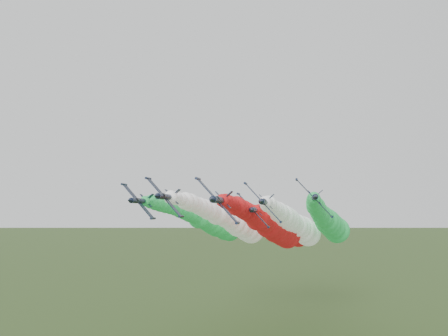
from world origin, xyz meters
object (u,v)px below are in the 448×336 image
(jet_inner_left, at_px, (234,222))
(jet_inner_right, at_px, (296,225))
(jet_outer_right, at_px, (329,222))
(jet_lead, at_px, (272,226))
(jet_trail, at_px, (287,228))
(jet_outer_left, at_px, (210,222))

(jet_inner_left, height_order, jet_inner_right, jet_inner_left)
(jet_outer_right, bearing_deg, jet_lead, -134.32)
(jet_inner_right, relative_size, jet_outer_right, 1.00)
(jet_inner_right, distance_m, jet_outer_right, 12.25)
(jet_inner_left, height_order, jet_trail, jet_inner_left)
(jet_inner_left, bearing_deg, jet_outer_left, 139.34)
(jet_outer_right, height_order, jet_trail, jet_outer_right)
(jet_outer_left, bearing_deg, jet_lead, -39.07)
(jet_trail, bearing_deg, jet_inner_left, -134.72)
(jet_outer_left, xyz_separation_m, jet_trail, (26.39, 8.58, -2.25))
(jet_inner_left, distance_m, jet_outer_right, 31.86)
(jet_lead, relative_size, jet_inner_right, 1.00)
(jet_lead, height_order, jet_outer_right, jet_outer_right)
(jet_outer_left, bearing_deg, jet_inner_left, -40.66)
(jet_lead, bearing_deg, jet_outer_right, 45.68)
(jet_inner_right, relative_size, jet_trail, 1.00)
(jet_inner_left, xyz_separation_m, jet_trail, (16.72, 16.88, -2.65))
(jet_inner_right, height_order, jet_outer_right, jet_outer_right)
(jet_trail, bearing_deg, jet_outer_left, -162.00)
(jet_lead, distance_m, jet_trail, 27.47)
(jet_inner_right, bearing_deg, jet_lead, -119.21)
(jet_outer_right, relative_size, jet_trail, 1.00)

